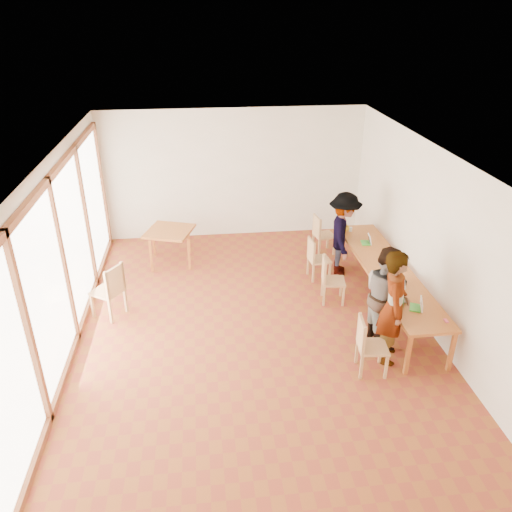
{
  "coord_description": "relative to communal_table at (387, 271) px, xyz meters",
  "views": [
    {
      "loc": [
        -0.76,
        -7.12,
        4.99
      ],
      "look_at": [
        0.12,
        0.55,
        1.1
      ],
      "focal_mm": 35.0,
      "sensor_mm": 36.0,
      "label": 1
    }
  ],
  "objects": [
    {
      "name": "chair_empty",
      "position": [
        -0.69,
        2.25,
        -0.16
      ],
      "size": [
        0.47,
        0.47,
        0.47
      ],
      "rotation": [
        0.0,
        0.0,
        0.16
      ],
      "color": "tan",
      "rests_on": "ground"
    },
    {
      "name": "laptop_far",
      "position": [
        -0.03,
        1.08,
        0.1
      ],
      "size": [
        0.22,
        0.24,
        0.19
      ],
      "rotation": [
        0.0,
        0.0,
        -0.13
      ],
      "color": "green",
      "rests_on": "communal_table"
    },
    {
      "name": "person_far",
      "position": [
        -0.46,
        1.32,
        0.16
      ],
      "size": [
        0.89,
        1.24,
        1.73
      ],
      "primitive_type": "imported",
      "rotation": [
        0.0,
        0.0,
        1.33
      ],
      "color": "gray",
      "rests_on": "ground"
    },
    {
      "name": "chair_far",
      "position": [
        -1.07,
        1.13,
        -0.17
      ],
      "size": [
        0.44,
        0.44,
        0.46
      ],
      "rotation": [
        0.0,
        0.0,
        0.1
      ],
      "color": "tan",
      "rests_on": "ground"
    },
    {
      "name": "yellow_mug",
      "position": [
        -0.29,
        1.72,
        0.1
      ],
      "size": [
        0.15,
        0.15,
        0.11
      ],
      "primitive_type": "imported",
      "rotation": [
        0.0,
        0.0,
        0.04
      ],
      "color": "yellow",
      "rests_on": "communal_table"
    },
    {
      "name": "pink_phone",
      "position": [
        0.29,
        -1.72,
        0.05
      ],
      "size": [
        0.05,
        0.1,
        0.01
      ],
      "primitive_type": "cube",
      "color": "#DD4E79",
      "rests_on": "communal_table"
    },
    {
      "name": "person_near",
      "position": [
        -0.47,
        -1.51,
        0.23
      ],
      "size": [
        0.64,
        0.78,
        1.86
      ],
      "primitive_type": "imported",
      "rotation": [
        0.0,
        0.0,
        1.24
      ],
      "color": "gray",
      "rests_on": "ground"
    },
    {
      "name": "person_mid",
      "position": [
        -0.42,
        -1.03,
        0.14
      ],
      "size": [
        0.67,
        0.84,
        1.69
      ],
      "primitive_type": "imported",
      "rotation": [
        0.0,
        0.0,
        1.61
      ],
      "color": "gray",
      "rests_on": "ground"
    },
    {
      "name": "chair_mid",
      "position": [
        -1.01,
        0.24,
        -0.16
      ],
      "size": [
        0.47,
        0.47,
        0.47
      ],
      "rotation": [
        0.0,
        0.0,
        -0.15
      ],
      "color": "tan",
      "rests_on": "ground"
    },
    {
      "name": "clear_glass",
      "position": [
        -0.2,
        1.69,
        0.09
      ],
      "size": [
        0.07,
        0.07,
        0.09
      ],
      "primitive_type": "cylinder",
      "color": "silver",
      "rests_on": "communal_table"
    },
    {
      "name": "green_bottle",
      "position": [
        -0.33,
        -1.44,
        0.19
      ],
      "size": [
        0.07,
        0.07,
        0.28
      ],
      "primitive_type": "cylinder",
      "color": "#12622B",
      "rests_on": "communal_table"
    },
    {
      "name": "wall_front",
      "position": [
        -2.5,
        -4.47,
        0.8
      ],
      "size": [
        6.0,
        0.1,
        3.0
      ],
      "primitive_type": "cube",
      "color": "white",
      "rests_on": "ground"
    },
    {
      "name": "condiment_cup",
      "position": [
        -0.11,
        -1.11,
        0.08
      ],
      "size": [
        0.08,
        0.08,
        0.06
      ],
      "primitive_type": "cylinder",
      "color": "white",
      "rests_on": "communal_table"
    },
    {
      "name": "ceiling",
      "position": [
        -2.5,
        -0.47,
        2.32
      ],
      "size": [
        6.0,
        8.0,
        0.04
      ],
      "primitive_type": "cube",
      "color": "white",
      "rests_on": "wall_back"
    },
    {
      "name": "chair_near",
      "position": [
        -0.94,
        -1.8,
        -0.14
      ],
      "size": [
        0.47,
        0.47,
        0.49
      ],
      "rotation": [
        0.0,
        0.0,
        -0.11
      ],
      "color": "tan",
      "rests_on": "ground"
    },
    {
      "name": "side_table",
      "position": [
        -3.98,
        2.19,
        -0.03
      ],
      "size": [
        0.9,
        0.9,
        0.75
      ],
      "rotation": [
        0.0,
        0.0,
        -0.32
      ],
      "color": "#AE6026",
      "rests_on": "ground"
    },
    {
      "name": "window_wall",
      "position": [
        -5.46,
        -0.47,
        0.8
      ],
      "size": [
        0.1,
        8.0,
        3.0
      ],
      "primitive_type": "cube",
      "color": "white",
      "rests_on": "ground"
    },
    {
      "name": "chair_spare",
      "position": [
        -4.91,
        0.17,
        -0.08
      ],
      "size": [
        0.65,
        0.65,
        0.54
      ],
      "rotation": [
        0.0,
        0.0,
        2.57
      ],
      "color": "tan",
      "rests_on": "ground"
    },
    {
      "name": "black_pouch",
      "position": [
        0.02,
        -0.5,
        0.09
      ],
      "size": [
        0.16,
        0.26,
        0.09
      ],
      "primitive_type": "cube",
      "color": "black",
      "rests_on": "communal_table"
    },
    {
      "name": "ground",
      "position": [
        -2.5,
        -0.47,
        -0.7
      ],
      "size": [
        8.0,
        8.0,
        0.0
      ],
      "primitive_type": "plane",
      "color": "maroon",
      "rests_on": "ground"
    },
    {
      "name": "wall_back",
      "position": [
        -2.5,
        3.53,
        0.8
      ],
      "size": [
        6.0,
        0.1,
        3.0
      ],
      "primitive_type": "cube",
      "color": "white",
      "rests_on": "ground"
    },
    {
      "name": "wall_right",
      "position": [
        0.5,
        -0.47,
        0.8
      ],
      "size": [
        0.1,
        8.0,
        3.0
      ],
      "primitive_type": "cube",
      "color": "white",
      "rests_on": "ground"
    },
    {
      "name": "laptop_near",
      "position": [
        0.0,
        -1.34,
        0.1
      ],
      "size": [
        0.28,
        0.29,
        0.2
      ],
      "rotation": [
        0.0,
        0.0,
        -0.43
      ],
      "color": "green",
      "rests_on": "communal_table"
    },
    {
      "name": "laptop_mid",
      "position": [
        -0.02,
        -0.63,
        0.1
      ],
      "size": [
        0.23,
        0.26,
        0.2
      ],
      "rotation": [
        0.0,
        0.0,
        -0.08
      ],
      "color": "green",
      "rests_on": "communal_table"
    },
    {
      "name": "communal_table",
      "position": [
        0.0,
        0.0,
        0.0
      ],
      "size": [
        0.8,
        4.0,
        0.75
      ],
      "color": "#AE6026",
      "rests_on": "ground"
    }
  ]
}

